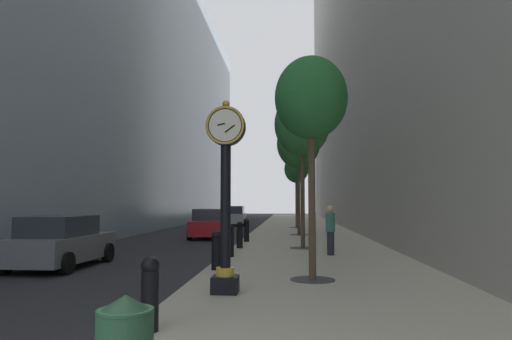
{
  "coord_description": "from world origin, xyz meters",
  "views": [
    {
      "loc": [
        2.42,
        -3.19,
        2.04
      ],
      "look_at": [
        0.99,
        16.94,
        3.45
      ],
      "focal_mm": 32.58,
      "sensor_mm": 36.0,
      "label": 1
    }
  ],
  "objects_px": {
    "bollard_fifth": "(240,234)",
    "car_silver_mid": "(234,216)",
    "street_tree_mid_near": "(302,125)",
    "car_red_far": "(210,224)",
    "street_tree_mid_far": "(298,144)",
    "bollard_nearest": "(150,292)",
    "bollard_third": "(216,249)",
    "bollard_fourth": "(230,240)",
    "bollard_sixth": "(247,230)",
    "car_grey_near": "(61,242)",
    "street_tree_far": "(296,170)",
    "street_clock": "(226,186)",
    "street_tree_near": "(311,100)",
    "pedestrian_walking": "(330,229)"
  },
  "relations": [
    {
      "from": "car_red_far",
      "to": "car_silver_mid",
      "type": "bearing_deg",
      "value": 91.28
    },
    {
      "from": "street_tree_far",
      "to": "car_red_far",
      "type": "distance_m",
      "value": 10.9
    },
    {
      "from": "bollard_fifth",
      "to": "car_silver_mid",
      "type": "relative_size",
      "value": 0.25
    },
    {
      "from": "bollard_third",
      "to": "bollard_fourth",
      "type": "bearing_deg",
      "value": 90.0
    },
    {
      "from": "street_tree_mid_near",
      "to": "street_tree_far",
      "type": "bearing_deg",
      "value": 90.0
    },
    {
      "from": "street_tree_mid_near",
      "to": "car_red_far",
      "type": "bearing_deg",
      "value": 126.33
    },
    {
      "from": "street_tree_mid_near",
      "to": "bollard_sixth",
      "type": "bearing_deg",
      "value": 130.84
    },
    {
      "from": "car_silver_mid",
      "to": "car_red_far",
      "type": "height_order",
      "value": "car_silver_mid"
    },
    {
      "from": "bollard_fourth",
      "to": "street_clock",
      "type": "bearing_deg",
      "value": -83.66
    },
    {
      "from": "bollard_sixth",
      "to": "car_silver_mid",
      "type": "distance_m",
      "value": 18.64
    },
    {
      "from": "bollard_fifth",
      "to": "car_red_far",
      "type": "bearing_deg",
      "value": 109.38
    },
    {
      "from": "bollard_third",
      "to": "street_tree_near",
      "type": "distance_m",
      "value": 4.94
    },
    {
      "from": "bollard_fifth",
      "to": "car_grey_near",
      "type": "height_order",
      "value": "car_grey_near"
    },
    {
      "from": "car_grey_near",
      "to": "car_silver_mid",
      "type": "distance_m",
      "value": 26.86
    },
    {
      "from": "bollard_fifth",
      "to": "car_silver_mid",
      "type": "height_order",
      "value": "car_silver_mid"
    },
    {
      "from": "car_silver_mid",
      "to": "car_grey_near",
      "type": "bearing_deg",
      "value": -94.89
    },
    {
      "from": "street_tree_mid_near",
      "to": "street_tree_far",
      "type": "xyz_separation_m",
      "value": [
        -0.0,
        15.83,
        -0.78
      ]
    },
    {
      "from": "bollard_third",
      "to": "street_tree_far",
      "type": "height_order",
      "value": "street_tree_far"
    },
    {
      "from": "street_tree_mid_far",
      "to": "car_grey_near",
      "type": "relative_size",
      "value": 1.62
    },
    {
      "from": "bollard_third",
      "to": "bollard_fourth",
      "type": "xyz_separation_m",
      "value": [
        0.0,
        3.14,
        0.0
      ]
    },
    {
      "from": "bollard_nearest",
      "to": "car_silver_mid",
      "type": "xyz_separation_m",
      "value": [
        -2.8,
        34.12,
        0.11
      ]
    },
    {
      "from": "bollard_third",
      "to": "street_tree_far",
      "type": "bearing_deg",
      "value": 83.25
    },
    {
      "from": "street_tree_mid_near",
      "to": "street_tree_mid_far",
      "type": "height_order",
      "value": "street_tree_mid_far"
    },
    {
      "from": "bollard_fourth",
      "to": "street_tree_mid_near",
      "type": "bearing_deg",
      "value": 50.87
    },
    {
      "from": "street_tree_near",
      "to": "car_silver_mid",
      "type": "distance_m",
      "value": 30.13
    },
    {
      "from": "street_tree_near",
      "to": "car_grey_near",
      "type": "bearing_deg",
      "value": 161.21
    },
    {
      "from": "bollard_fourth",
      "to": "car_red_far",
      "type": "distance_m",
      "value": 10.47
    },
    {
      "from": "bollard_sixth",
      "to": "pedestrian_walking",
      "type": "xyz_separation_m",
      "value": [
        3.55,
        -5.51,
        0.38
      ]
    },
    {
      "from": "bollard_sixth",
      "to": "street_clock",
      "type": "bearing_deg",
      "value": -86.78
    },
    {
      "from": "street_clock",
      "to": "street_tree_near",
      "type": "relative_size",
      "value": 0.74
    },
    {
      "from": "street_tree_mid_near",
      "to": "bollard_nearest",
      "type": "bearing_deg",
      "value": -101.75
    },
    {
      "from": "bollard_fourth",
      "to": "bollard_sixth",
      "type": "xyz_separation_m",
      "value": [
        0.0,
        6.27,
        0.0
      ]
    },
    {
      "from": "bollard_nearest",
      "to": "bollard_fifth",
      "type": "relative_size",
      "value": 1.0
    },
    {
      "from": "street_tree_far",
      "to": "car_silver_mid",
      "type": "height_order",
      "value": "street_tree_far"
    },
    {
      "from": "street_tree_near",
      "to": "street_tree_mid_far",
      "type": "height_order",
      "value": "street_tree_mid_far"
    },
    {
      "from": "bollard_third",
      "to": "bollard_fourth",
      "type": "relative_size",
      "value": 1.0
    },
    {
      "from": "street_clock",
      "to": "street_tree_mid_near",
      "type": "relative_size",
      "value": 0.63
    },
    {
      "from": "street_clock",
      "to": "car_red_far",
      "type": "bearing_deg",
      "value": 100.87
    },
    {
      "from": "street_clock",
      "to": "bollard_sixth",
      "type": "xyz_separation_m",
      "value": [
        -0.72,
        12.73,
        -1.67
      ]
    },
    {
      "from": "bollard_nearest",
      "to": "street_tree_mid_near",
      "type": "xyz_separation_m",
      "value": [
        2.63,
        12.64,
        4.59
      ]
    },
    {
      "from": "street_tree_mid_far",
      "to": "pedestrian_walking",
      "type": "height_order",
      "value": "street_tree_mid_far"
    },
    {
      "from": "bollard_nearest",
      "to": "street_tree_mid_near",
      "type": "relative_size",
      "value": 0.17
    },
    {
      "from": "street_tree_far",
      "to": "car_red_far",
      "type": "height_order",
      "value": "street_tree_far"
    },
    {
      "from": "bollard_sixth",
      "to": "street_tree_far",
      "type": "height_order",
      "value": "street_tree_far"
    },
    {
      "from": "bollard_nearest",
      "to": "street_tree_near",
      "type": "height_order",
      "value": "street_tree_near"
    },
    {
      "from": "street_tree_mid_near",
      "to": "street_clock",
      "type": "bearing_deg",
      "value": -101.16
    },
    {
      "from": "car_red_far",
      "to": "bollard_sixth",
      "type": "bearing_deg",
      "value": -57.6
    },
    {
      "from": "bollard_sixth",
      "to": "street_tree_mid_near",
      "type": "bearing_deg",
      "value": -49.16
    },
    {
      "from": "street_tree_mid_near",
      "to": "bollard_fourth",
      "type": "bearing_deg",
      "value": -129.13
    },
    {
      "from": "street_tree_near",
      "to": "street_tree_mid_near",
      "type": "relative_size",
      "value": 0.85
    }
  ]
}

